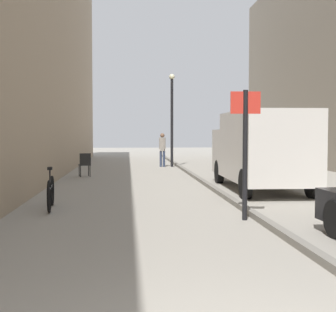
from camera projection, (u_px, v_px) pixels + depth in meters
ground_plane at (160, 187)px, 14.98m from camera, size 80.00×80.00×0.00m
kerb_strip at (208, 185)px, 15.12m from camera, size 0.16×40.00×0.12m
pedestrian_main_foreground at (162, 147)px, 23.89m from camera, size 0.33×0.26×1.73m
delivery_van at (260, 148)px, 14.21m from camera, size 2.13×5.56×2.37m
street_sign_post at (245, 143)px, 9.24m from camera, size 0.60×0.10×2.60m
lamp_post at (172, 114)px, 23.79m from camera, size 0.28×0.28×4.76m
bicycle_leaning at (51, 192)px, 10.64m from camera, size 0.23×1.77×0.98m
cafe_chair_near_window at (85, 163)px, 18.45m from camera, size 0.53×0.53×0.94m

